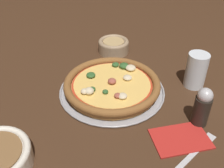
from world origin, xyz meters
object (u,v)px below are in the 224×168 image
object	(u,v)px
fork	(194,153)
pizza_tray	(112,90)
drinking_cup	(196,70)
bowl_near	(114,45)
pepper_shaker	(202,107)
napkin	(181,138)
pizza	(112,85)

from	to	relation	value
fork	pizza_tray	bearing A→B (deg)	85.55
pizza_tray	drinking_cup	distance (m)	0.25
bowl_near	pepper_shaker	distance (m)	0.43
bowl_near	fork	world-z (taller)	bowl_near
napkin	fork	world-z (taller)	napkin
napkin	pepper_shaker	size ratio (longest dim) A/B	1.26
pizza	pepper_shaker	xyz separation A→B (m)	(0.18, -0.18, 0.03)
pizza_tray	pizza	bearing A→B (deg)	76.11
drinking_cup	napkin	size ratio (longest dim) A/B	0.79
pizza	napkin	distance (m)	0.25
drinking_cup	pizza	bearing A→B (deg)	174.21
pizza	pizza_tray	bearing A→B (deg)	-103.89
napkin	pizza	bearing A→B (deg)	117.70
drinking_cup	fork	distance (m)	0.27
pizza_tray	pepper_shaker	bearing A→B (deg)	-43.98
fork	pepper_shaker	size ratio (longest dim) A/B	1.56
napkin	pepper_shaker	distance (m)	0.09
drinking_cup	pepper_shaker	xyz separation A→B (m)	(-0.06, -0.15, -0.00)
pizza_tray	drinking_cup	bearing A→B (deg)	-5.70
pizza	pepper_shaker	distance (m)	0.26
pizza_tray	drinking_cup	world-z (taller)	drinking_cup
pizza	fork	size ratio (longest dim) A/B	1.68
napkin	fork	size ratio (longest dim) A/B	0.81
bowl_near	napkin	size ratio (longest dim) A/B	0.83
bowl_near	pepper_shaker	bearing A→B (deg)	-73.47
bowl_near	napkin	xyz separation A→B (m)	(0.05, -0.46, -0.02)
pepper_shaker	fork	bearing A→B (deg)	-122.97
fork	napkin	bearing A→B (deg)	74.69
pizza	pepper_shaker	size ratio (longest dim) A/B	2.62
bowl_near	pepper_shaker	world-z (taller)	pepper_shaker
pizza_tray	bowl_near	size ratio (longest dim) A/B	2.78
pizza_tray	bowl_near	distance (m)	0.24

